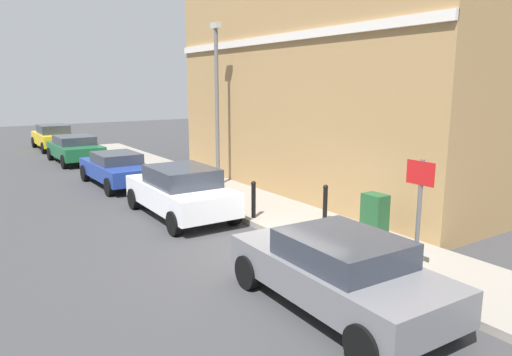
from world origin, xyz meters
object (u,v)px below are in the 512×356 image
object	(u,v)px
street_sign	(419,202)
bollard_far_kerb	(254,198)
utility_cabinet	(374,220)
lamppost	(217,98)
car_white	(181,191)
car_blue	(117,168)
car_grey	(338,270)
car_green	(75,148)
car_yellow	(53,137)
bollard_near_cabinet	(325,203)

from	to	relation	value
street_sign	bollard_far_kerb	bearing A→B (deg)	92.43
utility_cabinet	lamppost	bearing A→B (deg)	89.06
car_white	street_sign	size ratio (longest dim) A/B	1.84
car_white	car_blue	size ratio (longest dim) A/B	1.00
bollard_far_kerb	street_sign	xyz separation A→B (m)	(0.22, -5.18, 0.96)
car_grey	street_sign	bearing A→B (deg)	-92.89
utility_cabinet	lamppost	distance (m)	8.08
car_green	car_white	bearing A→B (deg)	-179.74
car_yellow	utility_cabinet	world-z (taller)	car_yellow
car_white	bollard_far_kerb	bearing A→B (deg)	-139.82
street_sign	lamppost	world-z (taller)	lamppost
utility_cabinet	bollard_near_cabinet	bearing A→B (deg)	86.82
car_grey	lamppost	xyz separation A→B (m)	(2.95, 9.42, 2.59)
bollard_near_cabinet	bollard_far_kerb	world-z (taller)	same
car_white	bollard_near_cabinet	bearing A→B (deg)	-138.64
car_blue	bollard_near_cabinet	world-z (taller)	car_blue
car_green	bollard_near_cabinet	bearing A→B (deg)	-169.66
car_green	street_sign	bearing A→B (deg)	-175.16
utility_cabinet	bollard_far_kerb	xyz separation A→B (m)	(-1.21, 3.26, 0.02)
car_white	lamppost	size ratio (longest dim) A/B	0.74
car_green	utility_cabinet	xyz separation A→B (m)	(2.82, -16.65, -0.03)
car_green	bollard_near_cabinet	size ratio (longest dim) A/B	3.96
car_green	street_sign	world-z (taller)	street_sign
car_grey	lamppost	world-z (taller)	lamppost
lamppost	bollard_near_cabinet	bearing A→B (deg)	-90.25
car_blue	street_sign	size ratio (longest dim) A/B	1.84
car_white	car_yellow	distance (m)	17.29
car_yellow	lamppost	world-z (taller)	lamppost
car_green	lamppost	xyz separation A→B (m)	(2.95, -9.00, 2.59)
car_green	car_blue	bearing A→B (deg)	179.37
utility_cabinet	bollard_near_cabinet	world-z (taller)	utility_cabinet
bollard_near_cabinet	car_grey	bearing A→B (deg)	-129.29
car_green	bollard_far_kerb	size ratio (longest dim) A/B	3.96
car_grey	bollard_near_cabinet	size ratio (longest dim) A/B	4.00
car_blue	car_yellow	distance (m)	12.03
car_grey	car_blue	size ratio (longest dim) A/B	0.99
car_white	utility_cabinet	bearing A→B (deg)	-151.53
car_grey	bollard_near_cabinet	bearing A→B (deg)	-37.70
car_white	car_green	size ratio (longest dim) A/B	1.03
car_green	street_sign	size ratio (longest dim) A/B	1.79
car_blue	car_yellow	world-z (taller)	car_yellow
utility_cabinet	lamppost	size ratio (longest dim) A/B	0.20
lamppost	car_white	bearing A→B (deg)	-135.46
car_yellow	utility_cabinet	bearing A→B (deg)	-172.97
utility_cabinet	lamppost	world-z (taller)	lamppost
bollard_near_cabinet	car_white	bearing A→B (deg)	130.64
car_white	lamppost	bearing A→B (deg)	-44.73
car_blue	street_sign	world-z (taller)	street_sign
car_green	bollard_near_cabinet	world-z (taller)	car_green
car_yellow	bollard_near_cabinet	xyz separation A→B (m)	(2.85, -20.44, -0.06)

